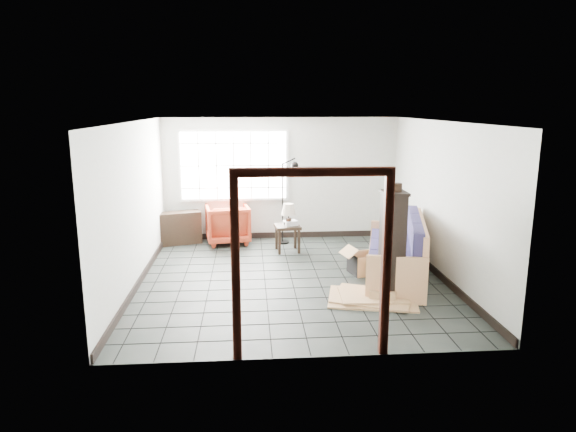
{
  "coord_description": "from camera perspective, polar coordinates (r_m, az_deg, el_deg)",
  "views": [
    {
      "loc": [
        -0.69,
        -8.16,
        2.86
      ],
      "look_at": [
        -0.04,
        0.3,
        1.01
      ],
      "focal_mm": 32.0,
      "sensor_mm": 36.0,
      "label": 1
    }
  ],
  "objects": [
    {
      "name": "futon_sofa",
      "position": [
        8.79,
        12.32,
        -4.41
      ],
      "size": [
        1.47,
        2.51,
        1.04
      ],
      "rotation": [
        0.0,
        0.0,
        -0.26
      ],
      "color": "#B07A4F",
      "rests_on": "ground"
    },
    {
      "name": "ground",
      "position": [
        8.67,
        0.39,
        -6.97
      ],
      "size": [
        5.5,
        5.5,
        0.0
      ],
      "primitive_type": "plane",
      "color": "black",
      "rests_on": "ground"
    },
    {
      "name": "window_panel",
      "position": [
        10.93,
        -6.04,
        5.6
      ],
      "size": [
        2.32,
        0.08,
        1.52
      ],
      "color": "silver",
      "rests_on": "ground"
    },
    {
      "name": "room_shell",
      "position": [
        8.3,
        0.39,
        4.11
      ],
      "size": [
        5.02,
        5.52,
        2.61
      ],
      "color": "#B3B7B0",
      "rests_on": "ground"
    },
    {
      "name": "table_lamp",
      "position": [
        10.02,
        0.06,
        0.62
      ],
      "size": [
        0.36,
        0.36,
        0.44
      ],
      "rotation": [
        0.0,
        0.0,
        -0.35
      ],
      "color": "black",
      "rests_on": "side_table"
    },
    {
      "name": "tall_shelf",
      "position": [
        7.71,
        11.5,
        -3.21
      ],
      "size": [
        0.34,
        0.45,
        1.64
      ],
      "rotation": [
        0.0,
        0.0,
        -0.0
      ],
      "color": "black",
      "rests_on": "ground"
    },
    {
      "name": "console_shelf",
      "position": [
        10.95,
        -11.96,
        -1.3
      ],
      "size": [
        0.93,
        0.6,
        0.68
      ],
      "rotation": [
        0.0,
        0.0,
        0.32
      ],
      "color": "black",
      "rests_on": "ground"
    },
    {
      "name": "armchair",
      "position": [
        10.84,
        -6.73,
        -0.66
      ],
      "size": [
        0.98,
        0.93,
        0.9
      ],
      "primitive_type": "imported",
      "rotation": [
        0.0,
        0.0,
        3.29
      ],
      "color": "#983816",
      "rests_on": "ground"
    },
    {
      "name": "cardboard_pile",
      "position": [
        7.87,
        9.53,
        -8.82
      ],
      "size": [
        1.46,
        1.22,
        0.19
      ],
      "rotation": [
        0.0,
        0.0,
        -0.27
      ],
      "color": "#A78550",
      "rests_on": "ground"
    },
    {
      "name": "doorway_trim",
      "position": [
        5.7,
        2.69,
        -2.78
      ],
      "size": [
        1.8,
        0.08,
        2.2
      ],
      "color": "#38140C",
      "rests_on": "ground"
    },
    {
      "name": "open_box",
      "position": [
        9.01,
        8.65,
        -5.19
      ],
      "size": [
        0.93,
        0.6,
        0.49
      ],
      "rotation": [
        0.0,
        0.0,
        0.24
      ],
      "color": "#A78550",
      "rests_on": "ground"
    },
    {
      "name": "pot",
      "position": [
        7.53,
        11.96,
        3.13
      ],
      "size": [
        0.16,
        0.16,
        0.12
      ],
      "rotation": [
        0.0,
        0.0,
        -0.01
      ],
      "color": "black",
      "rests_on": "tall_shelf"
    },
    {
      "name": "side_table",
      "position": [
        10.14,
        -0.06,
        -1.54
      ],
      "size": [
        0.53,
        0.53,
        0.53
      ],
      "rotation": [
        0.0,
        0.0,
        0.1
      ],
      "color": "black",
      "rests_on": "ground"
    },
    {
      "name": "projector",
      "position": [
        10.1,
        0.27,
        -0.78
      ],
      "size": [
        0.31,
        0.27,
        0.09
      ],
      "rotation": [
        0.0,
        0.0,
        0.33
      ],
      "color": "silver",
      "rests_on": "side_table"
    },
    {
      "name": "floor_lamp",
      "position": [
        10.58,
        0.04,
        1.97
      ],
      "size": [
        0.48,
        0.38,
        1.81
      ],
      "rotation": [
        0.0,
        0.0,
        -0.14
      ],
      "color": "black",
      "rests_on": "ground"
    }
  ]
}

